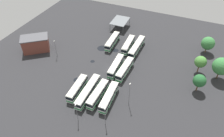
# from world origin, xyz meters

# --- Properties ---
(ground_plane) EXTENTS (111.72, 111.72, 0.00)m
(ground_plane) POSITION_xyz_m (0.00, 0.00, 0.00)
(ground_plane) COLOR #28282B
(bus_row0_slot0) EXTENTS (12.81, 3.06, 3.64)m
(bus_row0_slot0) POSITION_xyz_m (-15.59, -6.10, 1.92)
(bus_row0_slot0) COLOR silver
(bus_row0_slot0) RESTS_ON ground_plane
(bus_row0_slot2) EXTENTS (12.25, 3.03, 3.64)m
(bus_row0_slot2) POSITION_xyz_m (-15.86, 1.44, 1.92)
(bus_row0_slot2) COLOR silver
(bus_row0_slot2) RESTS_ON ground_plane
(bus_row0_slot3) EXTENTS (15.11, 2.86, 3.64)m
(bus_row0_slot3) POSITION_xyz_m (-15.80, 5.47, 1.92)
(bus_row0_slot3) COLOR silver
(bus_row0_slot3) RESTS_ON ground_plane
(bus_row1_slot2) EXTENTS (12.60, 2.99, 3.64)m
(bus_row1_slot2) POSITION_xyz_m (-0.22, 2.08, 1.92)
(bus_row1_slot2) COLOR silver
(bus_row1_slot2) RESTS_ON ground_plane
(bus_row1_slot3) EXTENTS (12.55, 3.01, 3.64)m
(bus_row1_slot3) POSITION_xyz_m (0.13, 5.92, 1.92)
(bus_row1_slot3) COLOR silver
(bus_row1_slot3) RESTS_ON ground_plane
(bus_row2_slot0) EXTENTS (11.73, 3.13, 3.64)m
(bus_row2_slot0) POSITION_xyz_m (16.19, -5.65, 1.92)
(bus_row2_slot0) COLOR silver
(bus_row2_slot0) RESTS_ON ground_plane
(bus_row2_slot1) EXTENTS (15.12, 2.88, 3.64)m
(bus_row2_slot1) POSITION_xyz_m (15.95, -1.51, 1.92)
(bus_row2_slot1) COLOR silver
(bus_row2_slot1) RESTS_ON ground_plane
(bus_row2_slot2) EXTENTS (12.32, 2.75, 3.64)m
(bus_row2_slot2) POSITION_xyz_m (15.76, 2.10, 1.92)
(bus_row2_slot2) COLOR silver
(bus_row2_slot2) RESTS_ON ground_plane
(bus_row2_slot3) EXTENTS (12.49, 3.14, 3.64)m
(bus_row2_slot3) POSITION_xyz_m (15.50, 6.14, 1.92)
(bus_row2_slot3) COLOR silver
(bus_row2_slot3) RESTS_ON ground_plane
(depot_building) EXTENTS (12.22, 13.12, 6.62)m
(depot_building) POSITION_xyz_m (1.25, -35.18, 3.33)
(depot_building) COLOR brown
(depot_building) RESTS_ON ground_plane
(maintenance_shelter) EXTENTS (10.52, 7.64, 3.96)m
(maintenance_shelter) POSITION_xyz_m (-31.49, -8.75, 3.79)
(maintenance_shelter) COLOR slate
(maintenance_shelter) RESTS_ON ground_plane
(lamp_post_near_entrance) EXTENTS (0.56, 0.28, 7.61)m
(lamp_post_near_entrance) POSITION_xyz_m (1.37, -24.58, 4.21)
(lamp_post_near_entrance) COLOR slate
(lamp_post_near_entrance) RESTS_ON ground_plane
(lamp_post_far_corner) EXTENTS (0.56, 0.28, 7.55)m
(lamp_post_far_corner) POSITION_xyz_m (26.52, 0.48, 4.19)
(lamp_post_far_corner) COLOR slate
(lamp_post_far_corner) RESTS_ON ground_plane
(lamp_post_mid_lot) EXTENTS (0.56, 0.28, 9.69)m
(lamp_post_mid_lot) POSITION_xyz_m (14.23, 12.73, 5.27)
(lamp_post_mid_lot) COLOR slate
(lamp_post_mid_lot) RESTS_ON ground_plane
(lamp_post_by_building) EXTENTS (0.56, 0.28, 7.49)m
(lamp_post_by_building) POSITION_xyz_m (24.43, 8.89, 4.15)
(lamp_post_by_building) COLOR slate
(lamp_post_by_building) RESTS_ON ground_plane
(tree_south_edge) EXTENTS (6.47, 6.47, 9.20)m
(tree_south_edge) POSITION_xyz_m (-10.89, 39.01, 5.95)
(tree_south_edge) COLOR brown
(tree_south_edge) RESTS_ON ground_plane
(tree_west_edge) EXTENTS (5.61, 5.61, 7.46)m
(tree_west_edge) POSITION_xyz_m (-26.59, 33.42, 4.64)
(tree_west_edge) COLOR brown
(tree_west_edge) RESTS_ON ground_plane
(tree_northeast) EXTENTS (4.48, 4.48, 7.37)m
(tree_northeast) POSITION_xyz_m (-11.73, 31.86, 5.10)
(tree_northeast) COLOR brown
(tree_northeast) RESTS_ON ground_plane
(tree_northwest) EXTENTS (4.50, 4.50, 7.03)m
(tree_northwest) POSITION_xyz_m (-1.33, 32.71, 4.76)
(tree_northwest) COLOR brown
(tree_northwest) RESTS_ON ground_plane
(puddle_between_rows) EXTENTS (4.34, 4.34, 0.01)m
(puddle_between_rows) POSITION_xyz_m (-11.28, -9.22, 0.00)
(puddle_between_rows) COLOR black
(puddle_between_rows) RESTS_ON ground_plane
(puddle_near_shelter) EXTENTS (2.66, 2.66, 0.01)m
(puddle_near_shelter) POSITION_xyz_m (10.91, -9.16, 0.00)
(puddle_near_shelter) COLOR black
(puddle_near_shelter) RESTS_ON ground_plane
(puddle_centre_drain) EXTENTS (2.81, 2.81, 0.01)m
(puddle_centre_drain) POSITION_xyz_m (-12.23, -3.10, 0.00)
(puddle_centre_drain) COLOR black
(puddle_centre_drain) RESTS_ON ground_plane
(puddle_front_lane) EXTENTS (1.84, 1.84, 0.01)m
(puddle_front_lane) POSITION_xyz_m (-1.24, -8.87, 0.00)
(puddle_front_lane) COLOR black
(puddle_front_lane) RESTS_ON ground_plane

